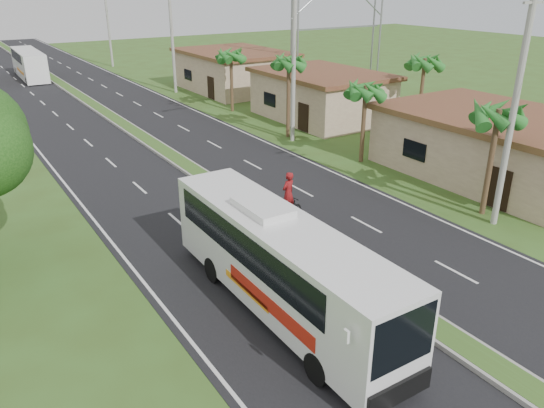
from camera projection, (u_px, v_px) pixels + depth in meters
ground at (388, 300)px, 18.30m from camera, size 180.00×180.00×0.00m
road_asphalt at (165, 153)px, 33.77m from camera, size 14.00×160.00×0.02m
median_strip at (165, 152)px, 33.73m from camera, size 1.20×160.00×0.18m
lane_edge_left at (56, 172)px, 30.43m from camera, size 0.12×160.00×0.01m
lane_edge_right at (255, 138)px, 37.12m from camera, size 0.12×160.00×0.01m
shop_near at (499, 145)px, 29.23m from camera, size 8.60×12.60×3.52m
shop_mid at (321, 95)px, 41.58m from camera, size 7.60×10.60×3.67m
shop_far at (234, 70)px, 52.38m from camera, size 8.60×11.60×3.82m
palm_verge_a at (498, 115)px, 23.26m from camera, size 2.40×2.40×5.45m
palm_verge_b at (366, 90)px, 30.57m from camera, size 2.40×2.40×5.05m
palm_verge_c at (289, 62)px, 35.39m from camera, size 2.40×2.40×5.85m
palm_verge_d at (231, 55)px, 42.82m from camera, size 2.40×2.40×5.25m
palm_behind_shop at (425, 62)px, 36.71m from camera, size 2.40×2.40×5.65m
utility_pole_a at (516, 99)px, 21.87m from camera, size 1.60×0.28×11.00m
utility_pole_b at (294, 46)px, 34.01m from camera, size 3.20×0.28×12.00m
utility_pole_c at (172, 32)px, 49.72m from camera, size 1.60×0.28×11.00m
utility_pole_d at (108, 22)px, 65.29m from camera, size 1.60×0.28×10.50m
billboard_lattice at (338, 19)px, 49.81m from camera, size 10.18×1.18×12.07m
coach_bus_main at (280, 259)px, 17.04m from camera, size 2.38×10.86×3.50m
coach_bus_far at (29, 63)px, 58.54m from camera, size 2.57×10.50×3.04m
motorcyclist at (288, 206)px, 23.67m from camera, size 2.05×1.11×2.48m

